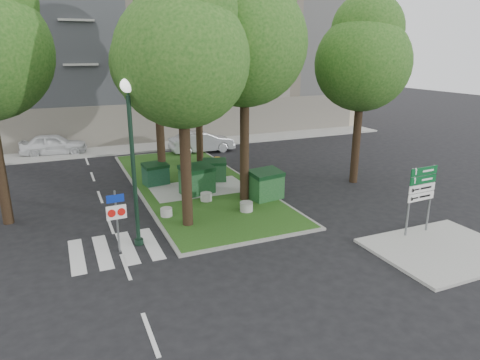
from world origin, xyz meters
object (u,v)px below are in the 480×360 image
tree_median_near_right (246,31)px  litter_bin (217,163)px  tree_median_near_left (183,46)px  tree_median_far (198,30)px  street_lamp (132,144)px  dumpster_b (197,180)px  directional_sign (421,190)px  dumpster_c (215,170)px  tree_street_right (364,54)px  car_white (54,144)px  bollard_mid (206,197)px  dumpster_d (266,185)px  car_silver (202,142)px  tree_median_mid (157,54)px  bollard_left (166,212)px  bollard_right (246,207)px  traffic_sign_pole (116,213)px  dumpster_a (156,174)px

tree_median_near_right → litter_bin: (0.65, 5.73, -7.50)m
tree_median_near_left → tree_median_near_right: tree_median_near_right is taller
tree_median_far → street_lamp: 12.85m
dumpster_b → directional_sign: size_ratio=0.68×
dumpster_c → tree_street_right: bearing=-2.9°
car_white → street_lamp: bearing=-163.7°
tree_median_far → dumpster_b: size_ratio=6.44×
bollard_mid → tree_median_near_left: bearing=-123.2°
tree_street_right → dumpster_d: tree_street_right is taller
tree_street_right → car_silver: tree_street_right is taller
tree_median_near_left → dumpster_b: tree_median_near_left is taller
litter_bin → car_white: bearing=136.6°
tree_median_mid → litter_bin: (3.65, 1.23, -6.49)m
tree_median_far → litter_bin: tree_median_far is taller
tree_street_right → bollard_left: 13.09m
litter_bin → tree_median_mid: bearing=-161.4°
dumpster_b → bollard_mid: size_ratio=3.32×
dumpster_c → tree_median_near_left: bearing=-100.6°
tree_median_far → dumpster_d: size_ratio=6.79×
street_lamp → bollard_left: bearing=53.3°
tree_median_mid → bollard_mid: tree_median_mid is taller
tree_street_right → dumpster_d: size_ratio=5.73×
bollard_right → car_white: car_white is taller
tree_street_right → bollard_left: bearing=-173.5°
dumpster_c → directional_sign: (4.93, -10.05, 1.23)m
dumpster_b → car_white: 14.32m
dumpster_c → litter_bin: (0.99, 2.23, -0.22)m
car_silver → directional_sign: bearing=-171.3°
car_white → traffic_sign_pole: bearing=-166.4°
street_lamp → car_silver: street_lamp is taller
bollard_mid → litter_bin: 5.87m
street_lamp → litter_bin: bearing=53.3°
tree_median_near_left → dumpster_a: 8.98m
dumpster_c → dumpster_a: bearing=-171.1°
tree_street_right → car_white: size_ratio=2.27×
dumpster_a → car_white: 11.48m
tree_median_far → bollard_left: bearing=-117.9°
tree_street_right → dumpster_b: 10.91m
dumpster_a → bollard_right: size_ratio=2.45×
tree_median_near_left → bollard_mid: 7.58m
directional_sign → tree_median_mid: bearing=121.4°
tree_median_near_left → tree_street_right: (10.50, 2.50, -0.33)m
tree_median_near_right → bollard_mid: bearing=167.0°
bollard_mid → tree_street_right: bearing=0.4°
tree_median_near_right → dumpster_b: 7.59m
street_lamp → tree_median_near_left: bearing=22.6°
dumpster_c → bollard_right: dumpster_c is taller
traffic_sign_pole → car_silver: (8.01, 14.27, -0.76)m
tree_median_near_right → litter_bin: size_ratio=15.59×
tree_median_near_left → traffic_sign_pole: 6.70m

